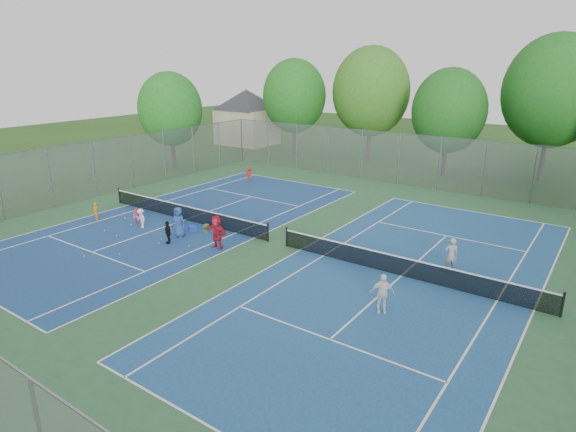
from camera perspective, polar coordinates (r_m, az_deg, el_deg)
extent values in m
plane|color=#234B17|center=(25.68, -1.29, -3.32)|extent=(120.00, 120.00, 0.00)
cube|color=#2B5C36|center=(25.67, -1.29, -3.31)|extent=(32.00, 32.00, 0.01)
cube|color=navy|center=(30.12, -12.08, -0.44)|extent=(10.97, 23.77, 0.01)
cube|color=navy|center=(22.56, 13.30, -6.91)|extent=(10.97, 23.77, 0.01)
cube|color=black|center=(29.99, -12.13, 0.35)|extent=(12.87, 0.10, 0.91)
cube|color=black|center=(22.38, 13.38, -5.89)|extent=(12.87, 0.10, 0.91)
cube|color=gray|center=(38.70, 12.97, 6.60)|extent=(32.00, 0.10, 4.00)
cube|color=gray|center=(36.57, -22.03, 5.10)|extent=(0.10, 32.00, 4.00)
cube|color=#B7A88C|center=(56.88, -4.89, 10.50)|extent=(6.00, 5.00, 4.00)
pyramid|color=#2D2D33|center=(56.49, -5.00, 14.73)|extent=(11.03, 11.03, 2.20)
cylinder|color=#443326|center=(50.54, 0.72, 9.35)|extent=(0.36, 0.36, 3.50)
ellipsoid|color=#1F631C|center=(50.09, 0.74, 14.04)|extent=(6.40, 6.40, 7.36)
cylinder|color=#443326|center=(47.41, 9.52, 8.74)|extent=(0.36, 0.36, 3.85)
ellipsoid|color=#346A1E|center=(46.91, 9.82, 14.32)|extent=(7.20, 7.20, 8.28)
cylinder|color=#443326|center=(42.76, 18.02, 6.65)|extent=(0.36, 0.36, 3.15)
ellipsoid|color=#1C5819|center=(42.23, 18.53, 11.73)|extent=(6.00, 6.00, 6.90)
cylinder|color=#443326|center=(44.14, 28.00, 6.46)|extent=(0.36, 0.36, 4.20)
ellipsoid|color=#1B5819|center=(43.61, 28.97, 12.82)|extent=(7.60, 7.60, 8.74)
cylinder|color=#443326|center=(44.93, -13.45, 7.55)|extent=(0.36, 0.36, 3.15)
ellipsoid|color=#20671E|center=(44.45, -13.80, 12.21)|extent=(5.60, 5.60, 6.44)
cube|color=#1936BD|center=(27.95, -11.27, -1.50)|extent=(0.53, 0.53, 0.34)
cube|color=green|center=(27.70, -9.67, -1.45)|extent=(0.28, 0.28, 0.47)
imported|color=orange|center=(31.34, -21.83, 0.45)|extent=(0.47, 0.36, 1.16)
imported|color=#E0578B|center=(29.78, -17.48, -0.05)|extent=(0.57, 0.48, 1.07)
imported|color=white|center=(29.16, -17.02, -0.29)|extent=(0.83, 0.59, 1.17)
imported|color=black|center=(26.32, -14.06, -1.89)|extent=(0.79, 0.54, 1.25)
imported|color=navy|center=(27.10, -12.83, -0.72)|extent=(0.90, 0.65, 1.70)
imported|color=#B2192B|center=(25.04, -8.46, -1.90)|extent=(1.70, 0.66, 1.79)
imported|color=#B21C19|center=(38.90, -4.61, 4.94)|extent=(0.80, 0.50, 1.19)
imported|color=#9C9C9F|center=(23.28, 18.76, -4.43)|extent=(0.72, 0.64, 1.66)
imported|color=white|center=(19.04, 11.08, -8.97)|extent=(1.00, 0.85, 1.61)
sphere|color=#A9CC2F|center=(25.75, -11.67, -3.57)|extent=(0.07, 0.07, 0.07)
sphere|color=#B6D331|center=(28.22, -11.14, -1.60)|extent=(0.07, 0.07, 0.07)
sphere|color=#C7F438|center=(28.35, -19.64, -2.24)|extent=(0.07, 0.07, 0.07)
sphere|color=#B3D732|center=(31.35, -18.75, -0.25)|extent=(0.07, 0.07, 0.07)
sphere|color=#C7DD33|center=(27.14, -14.78, -2.67)|extent=(0.07, 0.07, 0.07)
sphere|color=#D0E936|center=(29.45, -20.88, -1.64)|extent=(0.07, 0.07, 0.07)
sphere|color=#C5F037|center=(25.65, -19.32, -4.33)|extent=(0.07, 0.07, 0.07)
sphere|color=#CAE134|center=(26.06, -23.01, -4.42)|extent=(0.07, 0.07, 0.07)
sphere|color=#CAF238|center=(26.50, -15.01, -3.19)|extent=(0.07, 0.07, 0.07)
sphere|color=#BFD331|center=(30.02, -18.09, -0.98)|extent=(0.07, 0.07, 0.07)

